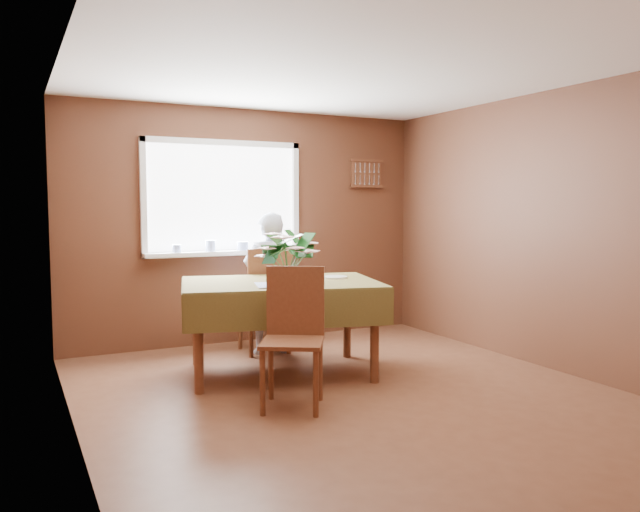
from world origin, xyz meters
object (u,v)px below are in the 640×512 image
seated_woman (269,283)px  flower_bouquet (288,250)px  dining_table (281,293)px  chair_near (294,331)px  chair_far (267,297)px

seated_woman → flower_bouquet: seated_woman is taller
dining_table → chair_near: 0.87m
dining_table → seated_woman: (0.19, 0.75, -0.01)m
dining_table → chair_far: 0.79m
seated_woman → chair_near: bearing=80.1°
chair_near → flower_bouquet: 0.81m
dining_table → chair_far: size_ratio=1.81×
flower_bouquet → seated_woman: bearing=76.7°
dining_table → chair_far: (0.17, 0.75, -0.15)m
dining_table → seated_woman: bearing=90.0°
dining_table → flower_bouquet: 0.47m
chair_far → chair_near: size_ratio=1.04×
dining_table → flower_bouquet: flower_bouquet is taller
chair_far → flower_bouquet: size_ratio=2.04×
chair_near → dining_table: bearing=104.5°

